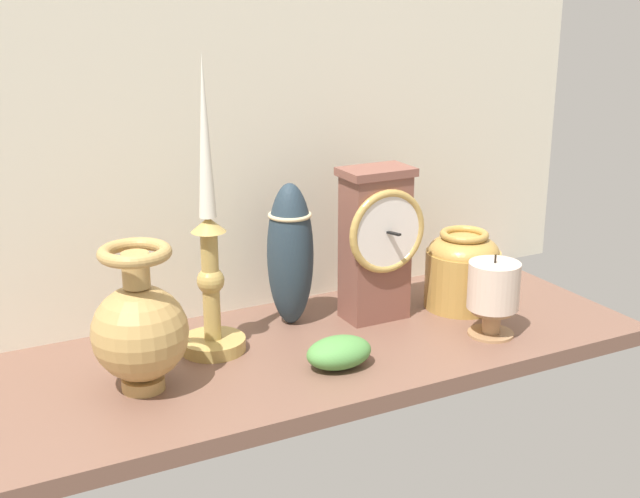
{
  "coord_description": "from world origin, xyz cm",
  "views": [
    {
      "loc": [
        -49.05,
        -100.35,
        49.94
      ],
      "look_at": [
        3.67,
        0.0,
        14.0
      ],
      "focal_mm": 48.84,
      "sensor_mm": 36.0,
      "label": 1
    }
  ],
  "objects_px": {
    "brass_vase_bulbous": "(140,327)",
    "tall_ceramic_vase": "(290,254)",
    "mantel_clock": "(377,242)",
    "pillar_candle_front": "(493,293)",
    "candlestick_tall_left": "(210,261)",
    "brass_vase_jar": "(463,268)"
  },
  "relations": [
    {
      "from": "brass_vase_bulbous",
      "to": "tall_ceramic_vase",
      "type": "distance_m",
      "value": 0.28
    },
    {
      "from": "mantel_clock",
      "to": "pillar_candle_front",
      "type": "height_order",
      "value": "mantel_clock"
    },
    {
      "from": "candlestick_tall_left",
      "to": "brass_vase_jar",
      "type": "bearing_deg",
      "value": -3.33
    },
    {
      "from": "candlestick_tall_left",
      "to": "pillar_candle_front",
      "type": "relative_size",
      "value": 3.36
    },
    {
      "from": "pillar_candle_front",
      "to": "mantel_clock",
      "type": "bearing_deg",
      "value": 130.63
    },
    {
      "from": "candlestick_tall_left",
      "to": "mantel_clock",
      "type": "bearing_deg",
      "value": -0.52
    },
    {
      "from": "brass_vase_jar",
      "to": "pillar_candle_front",
      "type": "bearing_deg",
      "value": -104.83
    },
    {
      "from": "tall_ceramic_vase",
      "to": "mantel_clock",
      "type": "bearing_deg",
      "value": -19.13
    },
    {
      "from": "candlestick_tall_left",
      "to": "pillar_candle_front",
      "type": "distance_m",
      "value": 0.4
    },
    {
      "from": "brass_vase_jar",
      "to": "tall_ceramic_vase",
      "type": "height_order",
      "value": "tall_ceramic_vase"
    },
    {
      "from": "mantel_clock",
      "to": "brass_vase_bulbous",
      "type": "relative_size",
      "value": 1.23
    },
    {
      "from": "mantel_clock",
      "to": "brass_vase_bulbous",
      "type": "distance_m",
      "value": 0.39
    },
    {
      "from": "tall_ceramic_vase",
      "to": "pillar_candle_front",
      "type": "bearing_deg",
      "value": -36.63
    },
    {
      "from": "candlestick_tall_left",
      "to": "tall_ceramic_vase",
      "type": "height_order",
      "value": "candlestick_tall_left"
    },
    {
      "from": "brass_vase_jar",
      "to": "candlestick_tall_left",
      "type": "bearing_deg",
      "value": 176.67
    },
    {
      "from": "candlestick_tall_left",
      "to": "brass_vase_bulbous",
      "type": "height_order",
      "value": "candlestick_tall_left"
    },
    {
      "from": "brass_vase_jar",
      "to": "tall_ceramic_vase",
      "type": "distance_m",
      "value": 0.28
    },
    {
      "from": "candlestick_tall_left",
      "to": "brass_vase_bulbous",
      "type": "distance_m",
      "value": 0.15
    },
    {
      "from": "candlestick_tall_left",
      "to": "brass_vase_bulbous",
      "type": "relative_size",
      "value": 2.17
    },
    {
      "from": "pillar_candle_front",
      "to": "tall_ceramic_vase",
      "type": "distance_m",
      "value": 0.3
    },
    {
      "from": "brass_vase_bulbous",
      "to": "brass_vase_jar",
      "type": "xyz_separation_m",
      "value": [
        0.53,
        0.05,
        -0.02
      ]
    },
    {
      "from": "brass_vase_jar",
      "to": "pillar_candle_front",
      "type": "relative_size",
      "value": 1.01
    }
  ]
}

